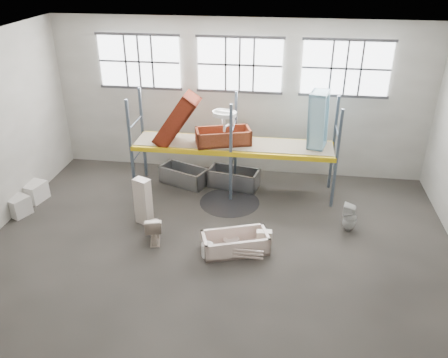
% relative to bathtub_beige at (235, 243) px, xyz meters
% --- Properties ---
extents(floor, '(12.00, 10.00, 0.10)m').
position_rel_bathtub_beige_xyz_m(floor, '(-0.45, -0.32, -0.29)').
color(floor, '#4C4742').
rests_on(floor, ground).
extents(ceiling, '(12.00, 10.00, 0.10)m').
position_rel_bathtub_beige_xyz_m(ceiling, '(-0.45, -0.32, 4.81)').
color(ceiling, silver).
rests_on(ceiling, ground).
extents(wall_back, '(12.00, 0.10, 5.00)m').
position_rel_bathtub_beige_xyz_m(wall_back, '(-0.45, 4.73, 2.26)').
color(wall_back, '#9F9D92').
rests_on(wall_back, ground).
extents(wall_front, '(12.00, 0.10, 5.00)m').
position_rel_bathtub_beige_xyz_m(wall_front, '(-0.45, -5.37, 2.26)').
color(wall_front, '#ABA99F').
rests_on(wall_front, ground).
extents(window_left, '(2.60, 0.04, 1.60)m').
position_rel_bathtub_beige_xyz_m(window_left, '(-3.65, 4.62, 3.36)').
color(window_left, white).
rests_on(window_left, wall_back).
extents(window_mid, '(2.60, 0.04, 1.60)m').
position_rel_bathtub_beige_xyz_m(window_mid, '(-0.45, 4.62, 3.36)').
color(window_mid, white).
rests_on(window_mid, wall_back).
extents(window_right, '(2.60, 0.04, 1.60)m').
position_rel_bathtub_beige_xyz_m(window_right, '(2.75, 4.62, 3.36)').
color(window_right, white).
rests_on(window_right, wall_back).
extents(rack_upright_la, '(0.08, 0.08, 3.00)m').
position_rel_bathtub_beige_xyz_m(rack_upright_la, '(-3.45, 2.58, 1.26)').
color(rack_upright_la, slate).
rests_on(rack_upright_la, floor).
extents(rack_upright_lb, '(0.08, 0.08, 3.00)m').
position_rel_bathtub_beige_xyz_m(rack_upright_lb, '(-3.45, 3.78, 1.26)').
color(rack_upright_lb, slate).
rests_on(rack_upright_lb, floor).
extents(rack_upright_ma, '(0.08, 0.08, 3.00)m').
position_rel_bathtub_beige_xyz_m(rack_upright_ma, '(-0.45, 2.58, 1.26)').
color(rack_upright_ma, slate).
rests_on(rack_upright_ma, floor).
extents(rack_upright_mb, '(0.08, 0.08, 3.00)m').
position_rel_bathtub_beige_xyz_m(rack_upright_mb, '(-0.45, 3.78, 1.26)').
color(rack_upright_mb, slate).
rests_on(rack_upright_mb, floor).
extents(rack_upright_ra, '(0.08, 0.08, 3.00)m').
position_rel_bathtub_beige_xyz_m(rack_upright_ra, '(2.55, 2.58, 1.26)').
color(rack_upright_ra, slate).
rests_on(rack_upright_ra, floor).
extents(rack_upright_rb, '(0.08, 0.08, 3.00)m').
position_rel_bathtub_beige_xyz_m(rack_upright_rb, '(2.55, 3.78, 1.26)').
color(rack_upright_rb, slate).
rests_on(rack_upright_rb, floor).
extents(rack_beam_front, '(6.00, 0.10, 0.14)m').
position_rel_bathtub_beige_xyz_m(rack_beam_front, '(-0.45, 2.58, 1.26)').
color(rack_beam_front, yellow).
rests_on(rack_beam_front, floor).
extents(rack_beam_back, '(6.00, 0.10, 0.14)m').
position_rel_bathtub_beige_xyz_m(rack_beam_back, '(-0.45, 3.78, 1.26)').
color(rack_beam_back, yellow).
rests_on(rack_beam_back, floor).
extents(shelf_deck, '(5.90, 1.10, 0.03)m').
position_rel_bathtub_beige_xyz_m(shelf_deck, '(-0.45, 3.18, 1.34)').
color(shelf_deck, gray).
rests_on(shelf_deck, floor).
extents(wet_patch, '(1.80, 1.80, 0.00)m').
position_rel_bathtub_beige_xyz_m(wet_patch, '(-0.45, 2.38, -0.24)').
color(wet_patch, black).
rests_on(wet_patch, floor).
extents(bathtub_beige, '(1.80, 1.27, 0.48)m').
position_rel_bathtub_beige_xyz_m(bathtub_beige, '(0.00, 0.00, 0.00)').
color(bathtub_beige, beige).
rests_on(bathtub_beige, floor).
extents(cistern_spare, '(0.41, 0.22, 0.37)m').
position_rel_bathtub_beige_xyz_m(cistern_spare, '(0.71, 0.27, 0.04)').
color(cistern_spare, beige).
rests_on(cistern_spare, bathtub_beige).
extents(sink_in_tub, '(0.54, 0.54, 0.14)m').
position_rel_bathtub_beige_xyz_m(sink_in_tub, '(-0.11, 0.15, -0.08)').
color(sink_in_tub, beige).
rests_on(sink_in_tub, bathtub_beige).
extents(toilet_beige, '(0.61, 0.85, 0.78)m').
position_rel_bathtub_beige_xyz_m(toilet_beige, '(-2.13, 0.14, 0.15)').
color(toilet_beige, beige).
rests_on(toilet_beige, floor).
extents(cistern_tall, '(0.51, 0.43, 1.34)m').
position_rel_bathtub_beige_xyz_m(cistern_tall, '(-2.65, 0.96, 0.43)').
color(cistern_tall, beige).
rests_on(cistern_tall, floor).
extents(toilet_white, '(0.44, 0.43, 0.80)m').
position_rel_bathtub_beige_xyz_m(toilet_white, '(2.92, 1.36, 0.16)').
color(toilet_white, silver).
rests_on(toilet_white, floor).
extents(steel_tub_left, '(1.65, 1.21, 0.55)m').
position_rel_bathtub_beige_xyz_m(steel_tub_left, '(-2.08, 3.41, 0.03)').
color(steel_tub_left, '#B4B8BC').
rests_on(steel_tub_left, floor).
extents(steel_tub_right, '(1.67, 1.01, 0.57)m').
position_rel_bathtub_beige_xyz_m(steel_tub_right, '(-0.46, 3.44, 0.05)').
color(steel_tub_right, '#ADAFB4').
rests_on(steel_tub_right, floor).
extents(rust_tub_flat, '(1.76, 1.20, 0.45)m').
position_rel_bathtub_beige_xyz_m(rust_tub_flat, '(-0.75, 3.11, 1.58)').
color(rust_tub_flat, brown).
rests_on(rust_tub_flat, shelf_deck).
extents(rust_tub_tilted, '(1.41, 0.84, 1.71)m').
position_rel_bathtub_beige_xyz_m(rust_tub_tilted, '(-2.12, 3.01, 2.05)').
color(rust_tub_tilted, maroon).
rests_on(rust_tub_tilted, shelf_deck).
extents(sink_on_shelf, '(0.85, 0.74, 0.63)m').
position_rel_bathtub_beige_xyz_m(sink_on_shelf, '(-0.68, 2.86, 1.85)').
color(sink_on_shelf, white).
rests_on(sink_on_shelf, rust_tub_flat).
extents(blue_tub_upright, '(0.69, 0.88, 1.68)m').
position_rel_bathtub_beige_xyz_m(blue_tub_upright, '(1.99, 3.32, 2.15)').
color(blue_tub_upright, '#94CCE3').
rests_on(blue_tub_upright, shelf_deck).
extents(bucket, '(0.35, 0.35, 0.35)m').
position_rel_bathtub_beige_xyz_m(bucket, '(-0.65, -0.32, -0.06)').
color(bucket, silver).
rests_on(bucket, floor).
extents(carton_near, '(0.81, 0.76, 0.55)m').
position_rel_bathtub_beige_xyz_m(carton_near, '(-6.38, 0.88, 0.03)').
color(carton_near, silver).
rests_on(carton_near, floor).
extents(carton_far, '(0.80, 0.80, 0.56)m').
position_rel_bathtub_beige_xyz_m(carton_far, '(-6.34, 1.72, 0.04)').
color(carton_far, silver).
rests_on(carton_far, floor).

